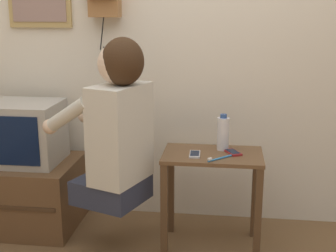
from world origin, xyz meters
TOP-DOWN VIEW (x-y plane):
  - wall_back at (0.00, 0.99)m, footprint 6.80×0.05m
  - side_table at (0.31, 0.54)m, footprint 0.58×0.36m
  - person at (-0.22, 0.40)m, footprint 0.62×0.53m
  - tv_stand at (-0.92, 0.67)m, footprint 0.70×0.55m
  - television at (-0.94, 0.67)m, footprint 0.55×0.40m
  - cell_phone_held at (0.21, 0.49)m, footprint 0.06×0.13m
  - cell_phone_spare at (0.43, 0.56)m, footprint 0.11×0.14m
  - water_bottle at (0.37, 0.62)m, footprint 0.07×0.07m
  - toothbrush at (0.35, 0.43)m, footprint 0.13×0.13m

SIDE VIEW (x-z plane):
  - tv_stand at x=-0.92m, z-range 0.00..0.44m
  - side_table at x=0.31m, z-range 0.15..0.74m
  - cell_phone_held at x=0.21m, z-range 0.59..0.60m
  - cell_phone_spare at x=0.43m, z-range 0.59..0.60m
  - toothbrush at x=0.35m, z-range 0.58..0.61m
  - television at x=-0.94m, z-range 0.44..0.83m
  - water_bottle at x=0.37m, z-range 0.58..0.80m
  - person at x=-0.22m, z-range 0.31..1.25m
  - wall_back at x=0.00m, z-range 0.00..2.55m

